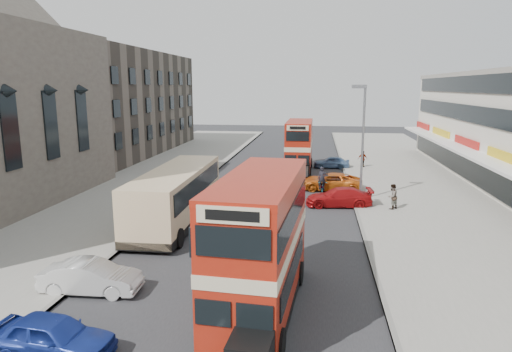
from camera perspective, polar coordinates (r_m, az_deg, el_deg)
The scene contains 19 objects.
ground at distance 15.98m, azimuth -6.04°, elevation -18.78°, with size 160.00×160.00×0.00m, color #28282B.
road_surface at distance 34.52m, azimuth 1.85°, elevation -2.05°, with size 12.00×90.00×0.01m, color #28282B.
pavement_right at distance 35.38m, azimuth 21.58°, elevation -2.41°, with size 12.00×90.00×0.15m, color gray.
pavement_left at distance 37.64m, azimuth -16.64°, elevation -1.29°, with size 12.00×90.00×0.15m, color gray.
kerb_left at distance 35.63m, azimuth -7.96°, elevation -1.61°, with size 0.20×90.00×0.16m, color gray.
kerb_right at distance 34.43m, azimuth 12.00°, elevation -2.21°, with size 0.20×90.00×0.16m, color gray.
brick_terrace at distance 57.38m, azimuth -18.77°, elevation 8.77°, with size 14.00×28.00×12.00m, color #66594C.
street_lamp at distance 31.71m, azimuth 13.37°, elevation 5.22°, with size 1.00×0.20×8.12m.
bus_main at distance 15.97m, azimuth 0.57°, elevation -8.62°, with size 2.96×8.94×4.84m.
bus_second at distance 42.78m, azimuth 5.54°, elevation 3.84°, with size 2.36×8.45×4.65m.
coach at distance 26.98m, azimuth -10.09°, elevation -2.23°, with size 3.06×11.24×2.97m.
car_left_near at distance 15.49m, azimuth -24.51°, elevation -18.12°, with size 1.53×3.80×1.30m, color navy.
car_left_front at distance 19.14m, azimuth -20.31°, elevation -12.01°, with size 1.36×3.91×1.29m, color silver.
car_right_a at distance 30.76m, azimuth 10.51°, elevation -2.68°, with size 1.81×4.45×1.29m, color #A51012.
car_right_b at distance 35.46m, azimuth 9.49°, elevation -0.73°, with size 2.23×4.85×1.35m, color #D15D14.
car_right_c at distance 45.10m, azimuth 9.62°, elevation 1.75°, with size 1.41×3.52×1.20m, color #5073A0.
pedestrian_near at distance 30.37m, azimuth 16.99°, elevation -2.51°, with size 0.62×0.42×1.68m, color gray.
pedestrian_far at distance 45.57m, azimuth 13.45°, elevation 2.14°, with size 0.94×0.39×1.60m, color gray.
cyclist at distance 34.09m, azimuth 8.40°, elevation -1.15°, with size 0.88×1.98×2.09m.
Camera 1 is at (3.44, -13.40, 8.01)m, focal length 31.35 mm.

